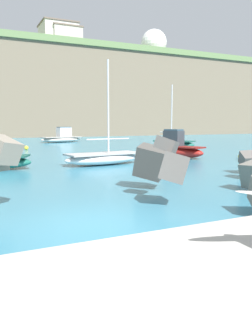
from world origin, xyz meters
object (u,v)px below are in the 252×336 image
(boat_near_left, at_px, (174,144))
(radar_dome, at_px, (154,46))
(station_building_east, at_px, (84,55))
(station_building_annex, at_px, (66,39))
(mooring_buoy_inner, at_px, (241,157))
(boat_mid_left, at_px, (103,158))
(boat_near_right, at_px, (62,138))
(boat_mid_centre, at_px, (176,149))
(station_building_west, at_px, (14,46))
(mooring_buoy_middle, at_px, (26,148))
(station_building_central, at_px, (58,38))

(boat_near_left, xyz_separation_m, radar_dome, (28.02, 52.89, 23.13))
(station_building_east, xyz_separation_m, station_building_annex, (-9.49, -15.87, -0.13))
(mooring_buoy_inner, bearing_deg, boat_near_left, 81.87)
(boat_mid_left, height_order, radar_dome, radar_dome)
(boat_near_right, distance_m, mooring_buoy_inner, 28.92)
(boat_near_right, relative_size, station_building_east, 0.82)
(boat_mid_centre, relative_size, station_building_west, 0.86)
(boat_near_right, distance_m, station_building_annex, 37.53)
(boat_mid_centre, relative_size, mooring_buoy_inner, 11.17)
(boat_mid_centre, height_order, station_building_west, station_building_west)
(mooring_buoy_middle, bearing_deg, boat_near_right, 60.41)
(boat_mid_centre, distance_m, mooring_buoy_middle, 15.97)
(boat_near_right, xyz_separation_m, station_building_east, (18.84, 45.67, 20.93))
(radar_dome, bearing_deg, mooring_buoy_inner, -114.75)
(boat_mid_left, bearing_deg, mooring_buoy_inner, -8.19)
(boat_near_left, xyz_separation_m, mooring_buoy_inner, (-1.63, -11.42, -0.27))
(boat_near_left, bearing_deg, radar_dome, 62.09)
(station_building_west, bearing_deg, mooring_buoy_middle, -96.97)
(station_building_west, xyz_separation_m, station_building_east, (18.93, 2.33, -0.14))
(mooring_buoy_middle, bearing_deg, mooring_buoy_inner, -51.23)
(radar_dome, height_order, station_building_east, radar_dome)
(boat_near_left, bearing_deg, station_building_central, 89.57)
(boat_mid_left, relative_size, station_building_annex, 1.01)
(radar_dome, height_order, station_building_annex, radar_dome)
(boat_mid_left, xyz_separation_m, station_building_central, (12.44, 58.43, 21.52))
(boat_mid_left, relative_size, station_building_west, 1.17)
(boat_mid_left, bearing_deg, boat_near_right, 80.81)
(station_building_central, relative_size, station_building_east, 1.02)
(station_building_annex, bearing_deg, radar_dome, 13.30)
(boat_near_left, height_order, station_building_east, station_building_east)
(boat_mid_centre, bearing_deg, station_building_central, 84.41)
(station_building_east, bearing_deg, boat_near_left, -100.06)
(boat_mid_centre, xyz_separation_m, station_building_annex, (6.79, 54.77, 20.77))
(station_building_east, bearing_deg, station_building_annex, -120.87)
(boat_near_left, height_order, boat_mid_left, boat_mid_left)
(boat_mid_centre, distance_m, mooring_buoy_inner, 4.86)
(boat_mid_centre, height_order, mooring_buoy_middle, boat_mid_centre)
(boat_mid_centre, height_order, station_building_east, station_building_east)
(mooring_buoy_inner, bearing_deg, boat_near_right, 102.21)
(boat_near_right, distance_m, station_building_central, 39.04)
(boat_near_left, distance_m, station_building_east, 66.91)
(boat_mid_centre, bearing_deg, station_building_annex, 82.94)
(mooring_buoy_middle, distance_m, station_building_central, 51.12)
(station_building_west, distance_m, station_building_annex, 16.51)
(boat_near_left, distance_m, station_building_annex, 51.17)
(station_building_east, bearing_deg, station_building_west, -172.97)
(boat_near_left, bearing_deg, station_building_west, 97.42)
(boat_near_right, xyz_separation_m, radar_dome, (35.77, 36.04, 22.96))
(radar_dome, distance_m, station_building_annex, 27.23)
(mooring_buoy_inner, height_order, radar_dome, radar_dome)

